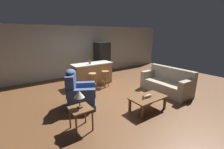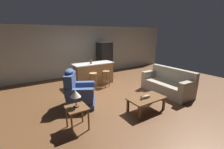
# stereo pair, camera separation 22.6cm
# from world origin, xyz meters

# --- Properties ---
(ground_plane) EXTENTS (12.00, 12.00, 0.00)m
(ground_plane) POSITION_xyz_m (0.00, 0.00, 0.00)
(ground_plane) COLOR brown
(back_wall) EXTENTS (12.00, 0.05, 2.60)m
(back_wall) POSITION_xyz_m (0.00, 3.12, 1.30)
(back_wall) COLOR #B2B2A3
(back_wall) RESTS_ON ground_plane
(coffee_table) EXTENTS (1.10, 0.60, 0.42)m
(coffee_table) POSITION_xyz_m (0.18, -1.77, 0.36)
(coffee_table) COLOR brown
(coffee_table) RESTS_ON ground_plane
(fish_figurine) EXTENTS (0.34, 0.10, 0.10)m
(fish_figurine) POSITION_xyz_m (0.13, -1.78, 0.46)
(fish_figurine) COLOR #4C3823
(fish_figurine) RESTS_ON coffee_table
(couch) EXTENTS (0.86, 1.91, 0.94)m
(couch) POSITION_xyz_m (1.91, -1.18, 0.34)
(couch) COLOR #9E937F
(couch) RESTS_ON ground_plane
(recliner_near_lamp) EXTENTS (1.13, 1.13, 1.20)m
(recliner_near_lamp) POSITION_xyz_m (-1.37, -0.36, 0.42)
(recliner_near_lamp) COLOR #384C7A
(recliner_near_lamp) RESTS_ON ground_plane
(end_table) EXTENTS (0.48, 0.48, 0.56)m
(end_table) POSITION_xyz_m (-1.82, -1.50, 0.46)
(end_table) COLOR brown
(end_table) RESTS_ON ground_plane
(table_lamp) EXTENTS (0.24, 0.24, 0.41)m
(table_lamp) POSITION_xyz_m (-1.81, -1.47, 0.87)
(table_lamp) COLOR #4C3823
(table_lamp) RESTS_ON end_table
(kitchen_island) EXTENTS (1.80, 0.70, 0.95)m
(kitchen_island) POSITION_xyz_m (0.00, 1.35, 0.48)
(kitchen_island) COLOR #9E7042
(kitchen_island) RESTS_ON ground_plane
(bar_stool_left) EXTENTS (0.32, 0.32, 0.68)m
(bar_stool_left) POSITION_xyz_m (-0.33, 0.72, 0.47)
(bar_stool_left) COLOR #A87A47
(bar_stool_left) RESTS_ON ground_plane
(bar_stool_right) EXTENTS (0.32, 0.32, 0.68)m
(bar_stool_right) POSITION_xyz_m (0.28, 0.72, 0.47)
(bar_stool_right) COLOR olive
(bar_stool_right) RESTS_ON ground_plane
(refrigerator) EXTENTS (0.70, 0.69, 1.76)m
(refrigerator) POSITION_xyz_m (1.26, 2.55, 0.88)
(refrigerator) COLOR black
(refrigerator) RESTS_ON ground_plane
(bottle_tall_green) EXTENTS (0.09, 0.09, 0.23)m
(bottle_tall_green) POSITION_xyz_m (-0.16, 1.27, 1.04)
(bottle_tall_green) COLOR brown
(bottle_tall_green) RESTS_ON kitchen_island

